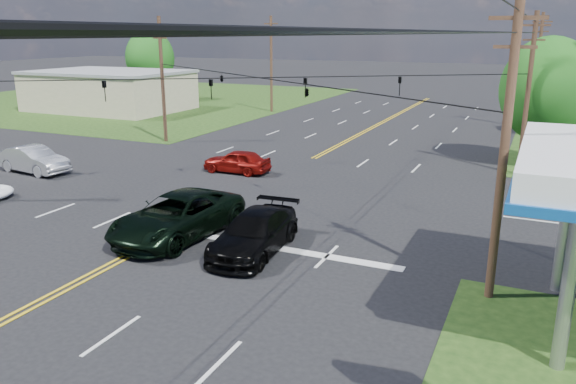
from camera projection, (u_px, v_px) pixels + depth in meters
The scene contains 17 objects.
ground at pixel (260, 187), 31.33m from camera, with size 280.00×280.00×0.00m, color black.
grass_nw at pixel (134, 99), 73.30m from camera, with size 46.00×48.00×0.03m, color #1B3812.
stop_bar at pixel (280, 249), 22.34m from camera, with size 10.00×0.50×0.02m, color silver.
retail_nw at pixel (110, 92), 62.00m from camera, with size 16.00×11.00×4.00m, color tan.
pole_se at pixel (504, 149), 16.93m from camera, with size 1.60×0.28×9.50m.
pole_nw at pixel (162, 78), 43.05m from camera, with size 1.60×0.28×9.50m.
pole_ne at pixel (528, 93), 32.68m from camera, with size 1.60×0.28×9.50m.
pole_left_far at pixel (271, 63), 59.61m from camera, with size 1.60×0.28×10.00m.
pole_right_far at pixel (537, 70), 49.24m from camera, with size 1.60×0.28×10.00m.
span_wire_signals at pixel (259, 78), 29.69m from camera, with size 26.00×18.00×1.13m.
power_lines at pixel (239, 26), 27.23m from camera, with size 26.04×100.00×0.64m.
tree_right_a at pixel (547, 90), 34.92m from camera, with size 5.70×5.70×8.18m.
tree_far_l at pixel (150, 58), 70.68m from camera, with size 6.08×6.08×8.72m.
pickup_dkgreen at pixel (177, 216), 23.45m from camera, with size 3.01×6.53×1.81m, color black.
suv_black at pixel (255, 233), 21.84m from camera, with size 2.20×5.42×1.57m, color black.
sedan_silver at pixel (33, 160), 34.33m from camera, with size 1.72×4.92×1.62m, color silver.
sedan_red at pixel (237, 161), 34.35m from camera, with size 1.68×4.18×1.42m, color maroon.
Camera 1 is at (13.95, -14.85, 8.29)m, focal length 35.00 mm.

